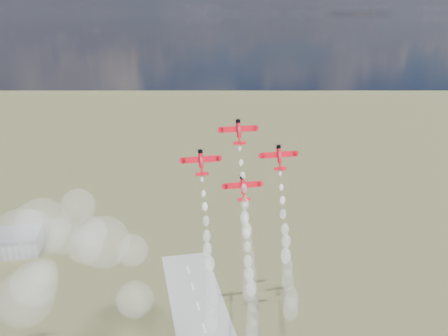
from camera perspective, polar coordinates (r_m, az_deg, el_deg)
hangar at (r=357.26m, az=-25.17°, el=-8.17°), size 50.00×28.00×13.00m
plane_lead at (r=165.91m, az=1.79°, el=4.42°), size 12.71×5.65×8.71m
plane_left at (r=162.40m, az=-2.77°, el=0.74°), size 12.71×5.65×8.71m
plane_right at (r=168.94m, az=6.67°, el=1.32°), size 12.71×5.65×8.71m
plane_slot at (r=164.89m, az=2.30°, el=-2.37°), size 12.71×5.65×8.71m
smoke_trail_lead at (r=166.68m, az=2.92°, el=-10.76°), size 5.41×20.50×48.44m
smoke_trail_left at (r=166.03m, az=-1.64°, el=-14.46°), size 5.72×19.68×48.26m
smoke_trail_right at (r=172.55m, az=7.79°, el=-13.29°), size 5.45×19.25×47.94m
smoke_trail_slot at (r=171.14m, az=3.39°, el=-17.24°), size 5.21×19.70×48.52m
drifted_smoke_cloud at (r=185.40m, az=-19.51°, el=-9.86°), size 58.29×31.82×54.57m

